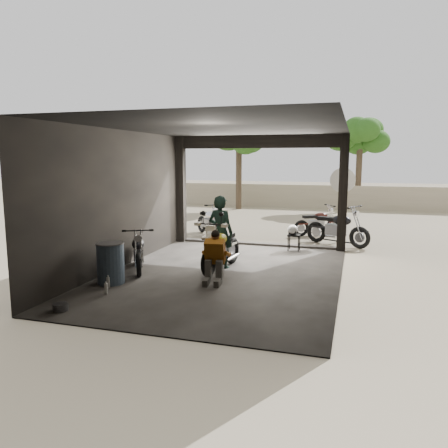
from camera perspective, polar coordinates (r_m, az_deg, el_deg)
The scene contains 16 objects.
ground at distance 9.68m, azimuth -0.07°, elevation -6.70°, with size 80.00×80.00×0.00m, color #7A6D56.
garage at distance 9.94m, azimuth 0.85°, elevation 1.22°, with size 7.00×7.13×3.20m.
boundary_wall at distance 23.18m, azimuth 10.10°, elevation 3.59°, with size 18.00×0.30×1.20m, color gray.
tree_left at distance 22.23m, azimuth 1.98°, elevation 12.25°, with size 2.20×2.20×5.60m.
tree_right at distance 22.96m, azimuth 17.37°, elevation 10.69°, with size 2.20×2.20×5.00m.
main_bike at distance 10.00m, azimuth -0.36°, elevation -2.75°, with size 0.72×1.76×1.17m, color beige, non-canonical shape.
left_bike at distance 10.16m, azimuth -11.14°, elevation -3.17°, with size 0.62×1.51×1.02m, color black, non-canonical shape.
outside_bike_a at distance 14.52m, azimuth -1.95°, elevation 0.63°, with size 0.67×1.62×1.09m, color black, non-canonical shape.
outside_bike_b at distance 14.87m, azimuth 12.15°, elevation 0.47°, with size 0.62×1.50×1.01m, color #38130D, non-canonical shape.
outside_bike_c at distance 13.26m, azimuth 14.60°, elevation -0.16°, with size 0.74×1.79×1.21m, color black, non-canonical shape.
rider at distance 10.14m, azimuth -0.46°, elevation -1.06°, with size 0.62×0.41×1.71m, color black.
mechanic at distance 8.91m, azimuth -1.32°, elevation -4.55°, with size 0.54×0.73×1.05m, color #A55F16, non-canonical shape.
stool at distance 12.23m, azimuth 9.14°, elevation -1.69°, with size 0.34×0.34×0.47m.
helmet at distance 12.19m, azimuth 8.96°, elevation -0.73°, with size 0.28×0.30×0.27m, color silver.
oil_drum at distance 9.21m, azimuth -14.59°, elevation -5.05°, with size 0.55×0.55×0.85m, color #35475A.
sign_post at distance 13.76m, azimuth 15.18°, elevation 3.99°, with size 0.76×0.08×2.27m.
Camera 1 is at (2.72, -8.93, 2.54)m, focal length 35.00 mm.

